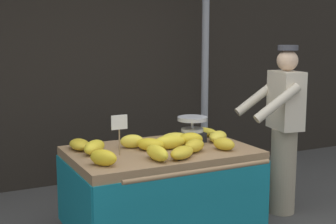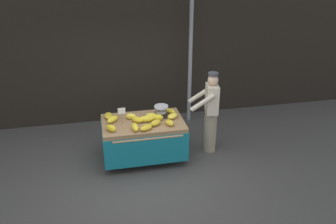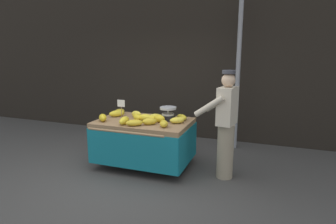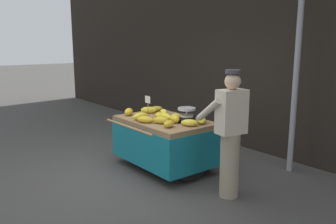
{
  "view_description": "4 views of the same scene",
  "coord_description": "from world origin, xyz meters",
  "px_view_note": "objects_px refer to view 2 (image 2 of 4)",
  "views": [
    {
      "loc": [
        -1.7,
        -2.93,
        1.84
      ],
      "look_at": [
        0.15,
        0.78,
        1.15
      ],
      "focal_mm": 51.81,
      "sensor_mm": 36.0,
      "label": 1
    },
    {
      "loc": [
        -0.69,
        -5.15,
        3.74
      ],
      "look_at": [
        0.58,
        0.75,
        1.0
      ],
      "focal_mm": 36.61,
      "sensor_mm": 36.0,
      "label": 2
    },
    {
      "loc": [
        2.12,
        -3.59,
        2.04
      ],
      "look_at": [
        0.56,
        0.72,
        1.03
      ],
      "focal_mm": 31.06,
      "sensor_mm": 36.0,
      "label": 3
    },
    {
      "loc": [
        4.43,
        -2.56,
        2.05
      ],
      "look_at": [
        0.24,
        0.75,
        0.98
      ],
      "focal_mm": 37.01,
      "sensor_mm": 36.0,
      "label": 4
    }
  ],
  "objects_px": {
    "street_pole": "(190,54)",
    "banana_bunch_9": "(173,116)",
    "banana_bunch_0": "(135,127)",
    "banana_bunch_11": "(152,116)",
    "banana_bunch_13": "(146,128)",
    "banana_bunch_6": "(113,119)",
    "banana_bunch_7": "(108,116)",
    "price_sign": "(122,113)",
    "vendor_person": "(210,113)",
    "banana_bunch_1": "(156,123)",
    "banana_bunch_2": "(146,119)",
    "banana_bunch_8": "(111,128)",
    "banana_bunch_10": "(170,111)",
    "banana_cart": "(143,132)",
    "banana_bunch_3": "(170,123)",
    "banana_bunch_5": "(158,117)",
    "weighing_scale": "(161,111)",
    "banana_bunch_4": "(137,120)",
    "banana_bunch_12": "(131,116)"
  },
  "relations": [
    {
      "from": "weighing_scale",
      "to": "price_sign",
      "type": "relative_size",
      "value": 0.82
    },
    {
      "from": "street_pole",
      "to": "banana_bunch_9",
      "type": "distance_m",
      "value": 1.88
    },
    {
      "from": "banana_bunch_0",
      "to": "banana_bunch_13",
      "type": "bearing_deg",
      "value": -11.26
    },
    {
      "from": "banana_bunch_3",
      "to": "banana_bunch_6",
      "type": "bearing_deg",
      "value": 160.19
    },
    {
      "from": "street_pole",
      "to": "price_sign",
      "type": "xyz_separation_m",
      "value": [
        -1.76,
        -1.58,
        -0.61
      ]
    },
    {
      "from": "banana_bunch_6",
      "to": "banana_bunch_12",
      "type": "relative_size",
      "value": 1.37
    },
    {
      "from": "banana_cart",
      "to": "banana_bunch_8",
      "type": "bearing_deg",
      "value": -155.54
    },
    {
      "from": "banana_bunch_1",
      "to": "banana_bunch_10",
      "type": "xyz_separation_m",
      "value": [
        0.38,
        0.5,
        -0.01
      ]
    },
    {
      "from": "banana_bunch_5",
      "to": "banana_bunch_8",
      "type": "xyz_separation_m",
      "value": [
        -0.92,
        -0.27,
        0.0
      ]
    },
    {
      "from": "banana_bunch_8",
      "to": "street_pole",
      "type": "bearing_deg",
      "value": 42.51
    },
    {
      "from": "weighing_scale",
      "to": "banana_bunch_7",
      "type": "height_order",
      "value": "weighing_scale"
    },
    {
      "from": "banana_bunch_3",
      "to": "banana_bunch_9",
      "type": "height_order",
      "value": "banana_bunch_3"
    },
    {
      "from": "banana_bunch_10",
      "to": "banana_bunch_11",
      "type": "distance_m",
      "value": 0.44
    },
    {
      "from": "weighing_scale",
      "to": "banana_bunch_4",
      "type": "height_order",
      "value": "weighing_scale"
    },
    {
      "from": "banana_bunch_4",
      "to": "vendor_person",
      "type": "distance_m",
      "value": 1.49
    },
    {
      "from": "banana_bunch_5",
      "to": "banana_bunch_10",
      "type": "height_order",
      "value": "banana_bunch_5"
    },
    {
      "from": "price_sign",
      "to": "banana_bunch_5",
      "type": "bearing_deg",
      "value": 2.51
    },
    {
      "from": "banana_bunch_6",
      "to": "banana_bunch_7",
      "type": "distance_m",
      "value": 0.21
    },
    {
      "from": "banana_bunch_6",
      "to": "banana_bunch_11",
      "type": "bearing_deg",
      "value": -0.48
    },
    {
      "from": "street_pole",
      "to": "banana_bunch_10",
      "type": "distance_m",
      "value": 1.68
    },
    {
      "from": "banana_bunch_6",
      "to": "banana_bunch_7",
      "type": "relative_size",
      "value": 1.03
    },
    {
      "from": "banana_bunch_6",
      "to": "vendor_person",
      "type": "relative_size",
      "value": 0.17
    },
    {
      "from": "banana_bunch_0",
      "to": "banana_bunch_5",
      "type": "xyz_separation_m",
      "value": [
        0.48,
        0.32,
        -0.0
      ]
    },
    {
      "from": "banana_bunch_1",
      "to": "vendor_person",
      "type": "distance_m",
      "value": 1.2
    },
    {
      "from": "banana_bunch_1",
      "to": "banana_bunch_8",
      "type": "relative_size",
      "value": 1.05
    },
    {
      "from": "banana_bunch_7",
      "to": "banana_bunch_10",
      "type": "bearing_deg",
      "value": -1.28
    },
    {
      "from": "banana_bunch_12",
      "to": "vendor_person",
      "type": "height_order",
      "value": "vendor_person"
    },
    {
      "from": "banana_bunch_4",
      "to": "price_sign",
      "type": "bearing_deg",
      "value": -174.18
    },
    {
      "from": "banana_bunch_1",
      "to": "banana_bunch_11",
      "type": "bearing_deg",
      "value": 92.7
    },
    {
      "from": "banana_bunch_0",
      "to": "banana_bunch_8",
      "type": "relative_size",
      "value": 1.27
    },
    {
      "from": "banana_bunch_11",
      "to": "banana_bunch_13",
      "type": "xyz_separation_m",
      "value": [
        -0.19,
        -0.47,
        -0.0
      ]
    },
    {
      "from": "street_pole",
      "to": "banana_bunch_11",
      "type": "distance_m",
      "value": 2.02
    },
    {
      "from": "banana_bunch_9",
      "to": "vendor_person",
      "type": "relative_size",
      "value": 0.15
    },
    {
      "from": "street_pole",
      "to": "banana_bunch_1",
      "type": "distance_m",
      "value": 2.25
    },
    {
      "from": "banana_bunch_2",
      "to": "banana_bunch_8",
      "type": "height_order",
      "value": "banana_bunch_8"
    },
    {
      "from": "banana_bunch_10",
      "to": "banana_bunch_11",
      "type": "relative_size",
      "value": 1.01
    },
    {
      "from": "banana_cart",
      "to": "banana_bunch_3",
      "type": "distance_m",
      "value": 0.62
    },
    {
      "from": "street_pole",
      "to": "banana_bunch_0",
      "type": "height_order",
      "value": "street_pole"
    },
    {
      "from": "weighing_scale",
      "to": "banana_bunch_2",
      "type": "relative_size",
      "value": 0.96
    },
    {
      "from": "banana_cart",
      "to": "banana_bunch_13",
      "type": "distance_m",
      "value": 0.47
    },
    {
      "from": "banana_bunch_1",
      "to": "vendor_person",
      "type": "bearing_deg",
      "value": 12.1
    },
    {
      "from": "weighing_scale",
      "to": "vendor_person",
      "type": "relative_size",
      "value": 0.16
    },
    {
      "from": "banana_bunch_7",
      "to": "banana_bunch_4",
      "type": "bearing_deg",
      "value": -30.5
    },
    {
      "from": "banana_bunch_2",
      "to": "banana_bunch_8",
      "type": "xyz_separation_m",
      "value": [
        -0.69,
        -0.25,
        0.0
      ]
    },
    {
      "from": "banana_bunch_0",
      "to": "banana_bunch_5",
      "type": "bearing_deg",
      "value": 33.55
    },
    {
      "from": "banana_cart",
      "to": "banana_bunch_6",
      "type": "height_order",
      "value": "banana_bunch_6"
    },
    {
      "from": "price_sign",
      "to": "banana_bunch_6",
      "type": "distance_m",
      "value": 0.29
    },
    {
      "from": "banana_bunch_10",
      "to": "banana_bunch_1",
      "type": "bearing_deg",
      "value": -127.69
    },
    {
      "from": "weighing_scale",
      "to": "vendor_person",
      "type": "distance_m",
      "value": 1.0
    },
    {
      "from": "banana_bunch_7",
      "to": "banana_bunch_12",
      "type": "relative_size",
      "value": 1.33
    }
  ]
}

